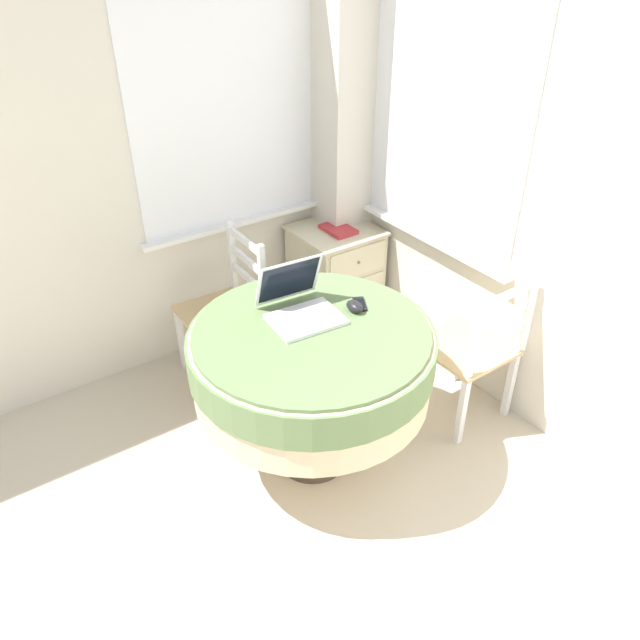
# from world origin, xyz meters

# --- Properties ---
(corner_room_shell) EXTENTS (4.21, 5.22, 2.55)m
(corner_room_shell) POSITION_xyz_m (1.15, 2.12, 1.28)
(corner_room_shell) COLOR beige
(corner_room_shell) RESTS_ON ground_plane
(round_dining_table) EXTENTS (1.11, 1.11, 0.78)m
(round_dining_table) POSITION_xyz_m (0.85, 2.12, 0.62)
(round_dining_table) COLOR #4C3D2D
(round_dining_table) RESTS_ON ground_plane
(laptop) EXTENTS (0.34, 0.35, 0.25)m
(laptop) POSITION_xyz_m (0.87, 2.26, 0.83)
(laptop) COLOR silver
(laptop) RESTS_ON round_dining_table
(computer_mouse) EXTENTS (0.06, 0.10, 0.05)m
(computer_mouse) POSITION_xyz_m (1.10, 2.14, 0.80)
(computer_mouse) COLOR black
(computer_mouse) RESTS_ON round_dining_table
(cell_phone) EXTENTS (0.10, 0.13, 0.01)m
(cell_phone) POSITION_xyz_m (1.15, 2.17, 0.78)
(cell_phone) COLOR black
(cell_phone) RESTS_ON round_dining_table
(dining_chair_near_back_window) EXTENTS (0.44, 0.43, 0.87)m
(dining_chair_near_back_window) POSITION_xyz_m (0.86, 3.00, 0.43)
(dining_chair_near_back_window) COLOR tan
(dining_chair_near_back_window) RESTS_ON ground_plane
(dining_chair_near_right_window) EXTENTS (0.43, 0.43, 0.87)m
(dining_chair_near_right_window) POSITION_xyz_m (1.71, 1.93, 0.43)
(dining_chair_near_right_window) COLOR tan
(dining_chair_near_right_window) RESTS_ON ground_plane
(corner_cabinet) EXTENTS (0.49, 0.49, 0.67)m
(corner_cabinet) POSITION_xyz_m (1.68, 3.09, 0.34)
(corner_cabinet) COLOR beige
(corner_cabinet) RESTS_ON ground_plane
(book_on_cabinet) EXTENTS (0.15, 0.22, 0.02)m
(book_on_cabinet) POSITION_xyz_m (1.68, 3.06, 0.68)
(book_on_cabinet) COLOR #BC3338
(book_on_cabinet) RESTS_ON corner_cabinet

